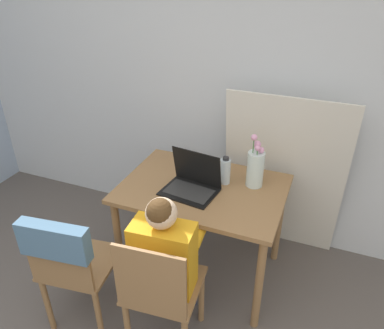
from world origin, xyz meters
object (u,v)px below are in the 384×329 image
object	(u,v)px
water_bottle	(225,171)
flower_vase	(255,167)
chair_spare	(67,258)
person_seated	(167,252)
laptop	(192,182)
chair_occupied	(161,292)

from	to	relation	value
water_bottle	flower_vase	bearing A→B (deg)	12.81
chair_spare	flower_vase	size ratio (longest dim) A/B	2.37
person_seated	flower_vase	xyz separation A→B (m)	(0.31, 0.70, 0.23)
flower_vase	water_bottle	bearing A→B (deg)	-167.19
chair_spare	laptop	xyz separation A→B (m)	(0.48, 0.69, 0.21)
water_bottle	chair_occupied	bearing A→B (deg)	-98.27
chair_spare	person_seated	world-z (taller)	person_seated
person_seated	laptop	world-z (taller)	person_seated
person_seated	chair_occupied	bearing A→B (deg)	90.00
chair_occupied	flower_vase	distance (m)	0.96
person_seated	laptop	bearing A→B (deg)	-89.65
laptop	chair_occupied	bearing A→B (deg)	-77.54
laptop	flower_vase	size ratio (longest dim) A/B	1.00
laptop	water_bottle	bearing A→B (deg)	50.28
person_seated	water_bottle	size ratio (longest dim) A/B	5.38
water_bottle	person_seated	bearing A→B (deg)	-100.56
person_seated	flower_vase	size ratio (longest dim) A/B	2.81
person_seated	laptop	size ratio (longest dim) A/B	2.80
chair_occupied	person_seated	size ratio (longest dim) A/B	0.83
chair_occupied	water_bottle	world-z (taller)	water_bottle
laptop	water_bottle	size ratio (longest dim) A/B	1.92
chair_spare	water_bottle	xyz separation A→B (m)	(0.65, 0.85, 0.24)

